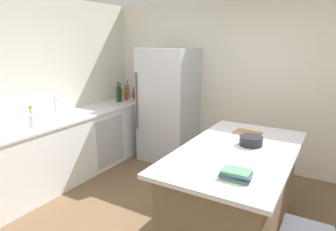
{
  "coord_description": "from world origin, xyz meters",
  "views": [
    {
      "loc": [
        1.27,
        -2.34,
        2.01
      ],
      "look_at": [
        -0.71,
        1.01,
        1.0
      ],
      "focal_mm": 31.55,
      "sensor_mm": 36.0,
      "label": 1
    }
  ],
  "objects_px": {
    "olive_oil_bottle": "(128,92)",
    "wine_bottle": "(118,94)",
    "syrup_bottle": "(120,94)",
    "kitchen_island": "(235,191)",
    "vinegar_bottle": "(126,94)",
    "mixing_bowl": "(251,141)",
    "sink_faucet": "(56,107)",
    "flower_vase": "(32,119)",
    "refrigerator": "(169,105)",
    "hot_sauce_bottle": "(134,94)",
    "cutting_board": "(247,133)",
    "cookbook_stack": "(236,174)"
  },
  "relations": [
    {
      "from": "hot_sauce_bottle",
      "to": "vinegar_bottle",
      "type": "height_order",
      "value": "vinegar_bottle"
    },
    {
      "from": "refrigerator",
      "to": "hot_sauce_bottle",
      "type": "xyz_separation_m",
      "value": [
        -0.85,
        0.18,
        0.08
      ]
    },
    {
      "from": "wine_bottle",
      "to": "flower_vase",
      "type": "bearing_deg",
      "value": -88.35
    },
    {
      "from": "vinegar_bottle",
      "to": "mixing_bowl",
      "type": "relative_size",
      "value": 1.17
    },
    {
      "from": "olive_oil_bottle",
      "to": "wine_bottle",
      "type": "xyz_separation_m",
      "value": [
        0.02,
        -0.28,
        0.01
      ]
    },
    {
      "from": "kitchen_island",
      "to": "syrup_bottle",
      "type": "xyz_separation_m",
      "value": [
        -2.57,
        1.29,
        0.58
      ]
    },
    {
      "from": "sink_faucet",
      "to": "cutting_board",
      "type": "bearing_deg",
      "value": 14.87
    },
    {
      "from": "olive_oil_bottle",
      "to": "vinegar_bottle",
      "type": "relative_size",
      "value": 1.2
    },
    {
      "from": "flower_vase",
      "to": "mixing_bowl",
      "type": "bearing_deg",
      "value": 15.89
    },
    {
      "from": "hot_sauce_bottle",
      "to": "mixing_bowl",
      "type": "bearing_deg",
      "value": -28.55
    },
    {
      "from": "refrigerator",
      "to": "hot_sauce_bottle",
      "type": "relative_size",
      "value": 8.79
    },
    {
      "from": "kitchen_island",
      "to": "hot_sauce_bottle",
      "type": "xyz_separation_m",
      "value": [
        -2.49,
        1.6,
        0.54
      ]
    },
    {
      "from": "sink_faucet",
      "to": "flower_vase",
      "type": "xyz_separation_m",
      "value": [
        0.07,
        -0.44,
        -0.06
      ]
    },
    {
      "from": "cookbook_stack",
      "to": "cutting_board",
      "type": "xyz_separation_m",
      "value": [
        -0.25,
        1.19,
        -0.03
      ]
    },
    {
      "from": "flower_vase",
      "to": "syrup_bottle",
      "type": "distance_m",
      "value": 1.83
    },
    {
      "from": "wine_bottle",
      "to": "cutting_board",
      "type": "distance_m",
      "value": 2.57
    },
    {
      "from": "olive_oil_bottle",
      "to": "hot_sauce_bottle",
      "type": "bearing_deg",
      "value": 51.99
    },
    {
      "from": "cookbook_stack",
      "to": "kitchen_island",
      "type": "bearing_deg",
      "value": 106.5
    },
    {
      "from": "hot_sauce_bottle",
      "to": "olive_oil_bottle",
      "type": "distance_m",
      "value": 0.14
    },
    {
      "from": "flower_vase",
      "to": "olive_oil_bottle",
      "type": "relative_size",
      "value": 0.81
    },
    {
      "from": "refrigerator",
      "to": "cookbook_stack",
      "type": "xyz_separation_m",
      "value": [
        1.82,
        -2.04,
        0.03
      ]
    },
    {
      "from": "syrup_bottle",
      "to": "wine_bottle",
      "type": "bearing_deg",
      "value": -76.01
    },
    {
      "from": "wine_bottle",
      "to": "cutting_board",
      "type": "bearing_deg",
      "value": -14.52
    },
    {
      "from": "olive_oil_bottle",
      "to": "vinegar_bottle",
      "type": "height_order",
      "value": "olive_oil_bottle"
    },
    {
      "from": "sink_faucet",
      "to": "flower_vase",
      "type": "bearing_deg",
      "value": -80.33
    },
    {
      "from": "wine_bottle",
      "to": "cutting_board",
      "type": "height_order",
      "value": "wine_bottle"
    },
    {
      "from": "hot_sauce_bottle",
      "to": "wine_bottle",
      "type": "bearing_deg",
      "value": -98.83
    },
    {
      "from": "olive_oil_bottle",
      "to": "vinegar_bottle",
      "type": "bearing_deg",
      "value": -72.05
    },
    {
      "from": "refrigerator",
      "to": "syrup_bottle",
      "type": "distance_m",
      "value": 0.95
    },
    {
      "from": "kitchen_island",
      "to": "vinegar_bottle",
      "type": "distance_m",
      "value": 2.95
    },
    {
      "from": "mixing_bowl",
      "to": "olive_oil_bottle",
      "type": "bearing_deg",
      "value": 153.82
    },
    {
      "from": "kitchen_island",
      "to": "vinegar_bottle",
      "type": "xyz_separation_m",
      "value": [
        -2.54,
        1.4,
        0.57
      ]
    },
    {
      "from": "cutting_board",
      "to": "wine_bottle",
      "type": "bearing_deg",
      "value": 165.48
    },
    {
      "from": "kitchen_island",
      "to": "syrup_bottle",
      "type": "relative_size",
      "value": 6.06
    },
    {
      "from": "mixing_bowl",
      "to": "sink_faucet",
      "type": "bearing_deg",
      "value": -173.66
    },
    {
      "from": "wine_bottle",
      "to": "mixing_bowl",
      "type": "distance_m",
      "value": 2.82
    },
    {
      "from": "kitchen_island",
      "to": "hot_sauce_bottle",
      "type": "height_order",
      "value": "hot_sauce_bottle"
    },
    {
      "from": "cookbook_stack",
      "to": "mixing_bowl",
      "type": "bearing_deg",
      "value": 97.48
    },
    {
      "from": "kitchen_island",
      "to": "mixing_bowl",
      "type": "xyz_separation_m",
      "value": [
        0.08,
        0.2,
        0.51
      ]
    },
    {
      "from": "syrup_bottle",
      "to": "mixing_bowl",
      "type": "relative_size",
      "value": 1.32
    },
    {
      "from": "hot_sauce_bottle",
      "to": "cutting_board",
      "type": "height_order",
      "value": "hot_sauce_bottle"
    },
    {
      "from": "vinegar_bottle",
      "to": "cookbook_stack",
      "type": "relative_size",
      "value": 1.06
    },
    {
      "from": "wine_bottle",
      "to": "vinegar_bottle",
      "type": "bearing_deg",
      "value": 84.87
    },
    {
      "from": "refrigerator",
      "to": "cookbook_stack",
      "type": "bearing_deg",
      "value": -48.19
    },
    {
      "from": "hot_sauce_bottle",
      "to": "kitchen_island",
      "type": "bearing_deg",
      "value": -32.62
    },
    {
      "from": "kitchen_island",
      "to": "sink_faucet",
      "type": "height_order",
      "value": "sink_faucet"
    },
    {
      "from": "vinegar_bottle",
      "to": "wine_bottle",
      "type": "height_order",
      "value": "wine_bottle"
    },
    {
      "from": "wine_bottle",
      "to": "syrup_bottle",
      "type": "bearing_deg",
      "value": 103.99
    },
    {
      "from": "refrigerator",
      "to": "vinegar_bottle",
      "type": "distance_m",
      "value": 0.9
    },
    {
      "from": "hot_sauce_bottle",
      "to": "wine_bottle",
      "type": "relative_size",
      "value": 0.6
    }
  ]
}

